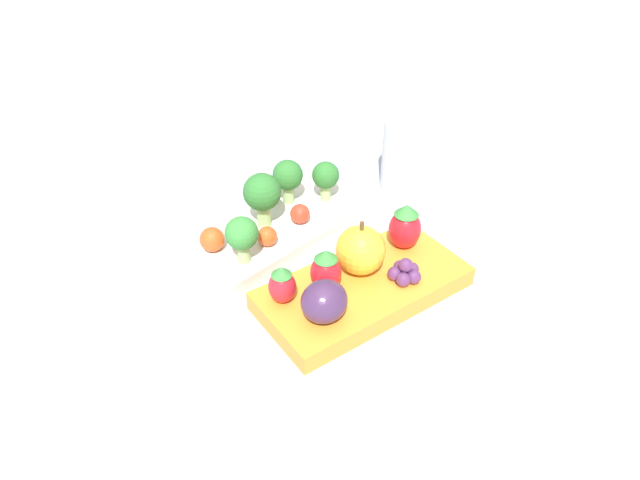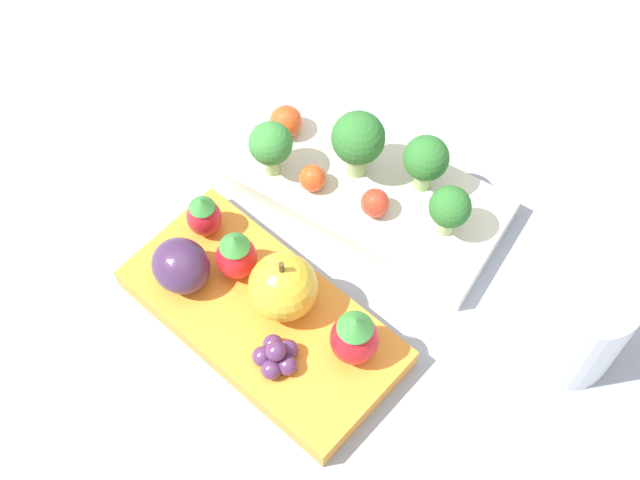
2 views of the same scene
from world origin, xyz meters
name	(u,v)px [view 2 (image 2 of 2)]	position (x,y,z in m)	size (l,w,h in m)	color
ground_plane	(321,261)	(0.00, 0.00, 0.00)	(4.00, 4.00, 0.00)	#939EB2
bento_box_savoury	(369,192)	(-0.01, 0.07, 0.01)	(0.22, 0.13, 0.02)	silver
bento_box_fruit	(267,321)	(0.00, -0.07, 0.01)	(0.21, 0.11, 0.02)	orange
broccoli_floret_0	(271,145)	(-0.07, 0.03, 0.05)	(0.03, 0.03, 0.05)	#93B770
broccoli_floret_1	(358,140)	(-0.02, 0.07, 0.06)	(0.04, 0.04, 0.06)	#93B770
broccoli_floret_2	(426,160)	(0.03, 0.09, 0.05)	(0.04, 0.04, 0.05)	#93B770
broccoli_floret_3	(450,208)	(0.06, 0.07, 0.05)	(0.03, 0.03, 0.05)	#93B770
cherry_tomato_0	(286,121)	(-0.09, 0.07, 0.03)	(0.03, 0.03, 0.03)	#DB4C1E
cherry_tomato_1	(312,178)	(-0.04, 0.04, 0.03)	(0.02, 0.02, 0.02)	#DB4C1E
cherry_tomato_2	(375,203)	(0.01, 0.05, 0.03)	(0.02, 0.02, 0.02)	red
apple	(283,287)	(0.01, -0.05, 0.05)	(0.05, 0.05, 0.06)	gold
strawberry_0	(354,337)	(0.07, -0.05, 0.05)	(0.03, 0.03, 0.05)	red
strawberry_1	(204,215)	(-0.08, -0.04, 0.04)	(0.03, 0.03, 0.04)	red
strawberry_2	(236,255)	(-0.04, -0.05, 0.04)	(0.03, 0.03, 0.05)	red
plum	(181,266)	(-0.06, -0.08, 0.04)	(0.04, 0.04, 0.04)	#42284C
grape_cluster	(276,356)	(0.03, -0.09, 0.03)	(0.03, 0.03, 0.02)	#562D5B
drinking_cup	(578,321)	(0.18, 0.05, 0.04)	(0.07, 0.07, 0.09)	silver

